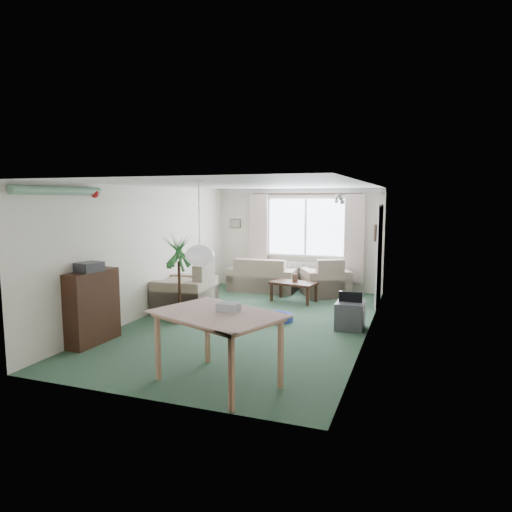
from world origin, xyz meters
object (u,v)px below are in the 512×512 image
(coffee_table, at_px, (294,292))
(houseplant, at_px, (179,278))
(tv_cube, at_px, (350,315))
(pet_bed, at_px, (277,317))
(bookshelf, at_px, (92,307))
(armchair_corner, at_px, (325,276))
(sofa, at_px, (263,274))
(armchair_left, at_px, (185,287))
(dining_table, at_px, (218,349))

(coffee_table, distance_m, houseplant, 2.73)
(tv_cube, height_order, pet_bed, tv_cube)
(bookshelf, bearing_deg, armchair_corner, 62.39)
(sofa, distance_m, coffee_table, 1.33)
(coffee_table, relative_size, tv_cube, 1.86)
(sofa, relative_size, armchair_left, 1.50)
(houseplant, bearing_deg, armchair_corner, 57.24)
(sofa, height_order, houseplant, houseplant)
(armchair_corner, bearing_deg, houseplant, 29.58)
(pet_bed, bearing_deg, coffee_table, 94.50)
(bookshelf, bearing_deg, sofa, 78.33)
(sofa, bearing_deg, tv_cube, 131.46)
(houseplant, bearing_deg, bookshelf, -113.33)
(coffee_table, height_order, bookshelf, bookshelf)
(coffee_table, xyz_separation_m, bookshelf, (-2.12, -3.72, 0.34))
(tv_cube, bearing_deg, armchair_left, 175.92)
(dining_table, height_order, tv_cube, dining_table)
(armchair_corner, bearing_deg, tv_cube, 82.54)
(armchair_corner, bearing_deg, pet_bed, 53.40)
(armchair_corner, relative_size, pet_bed, 1.69)
(bookshelf, distance_m, houseplant, 1.64)
(armchair_left, distance_m, tv_cube, 3.21)
(armchair_corner, bearing_deg, bookshelf, 32.48)
(armchair_corner, relative_size, houseplant, 0.61)
(armchair_left, bearing_deg, sofa, 157.32)
(sofa, distance_m, armchair_corner, 1.48)
(armchair_left, distance_m, dining_table, 3.65)
(dining_table, height_order, pet_bed, dining_table)
(houseplant, distance_m, tv_cube, 3.01)
(armchair_left, bearing_deg, houseplant, 17.99)
(sofa, relative_size, coffee_table, 1.67)
(tv_cube, bearing_deg, coffee_table, 129.87)
(armchair_corner, relative_size, bookshelf, 0.87)
(armchair_left, distance_m, houseplant, 0.88)
(armchair_corner, distance_m, dining_table, 5.33)
(dining_table, xyz_separation_m, pet_bed, (-0.17, 2.91, -0.36))
(armchair_corner, xyz_separation_m, armchair_left, (-2.28, -2.32, 0.04))
(sofa, bearing_deg, coffee_table, 136.04)
(armchair_corner, distance_m, bookshelf, 5.27)
(armchair_corner, bearing_deg, dining_table, 60.05)
(sofa, bearing_deg, armchair_corner, 176.86)
(sofa, distance_m, pet_bed, 2.70)
(sofa, relative_size, pet_bed, 2.75)
(tv_cube, bearing_deg, houseplant, -169.62)
(bookshelf, bearing_deg, dining_table, -15.20)
(houseplant, bearing_deg, coffee_table, 56.45)
(houseplant, bearing_deg, dining_table, -51.86)
(coffee_table, distance_m, dining_table, 4.49)
(sofa, height_order, tv_cube, sofa)
(sofa, bearing_deg, armchair_left, 69.02)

